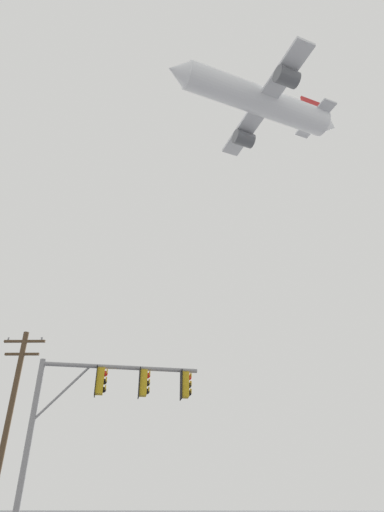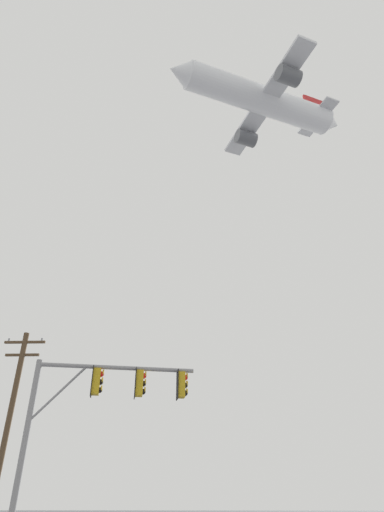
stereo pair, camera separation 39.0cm
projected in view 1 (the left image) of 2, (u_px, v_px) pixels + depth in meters
The scene contains 3 objects.
signal_pole_near at pixel (103, 400), 14.58m from camera, with size 5.54×1.27×5.85m.
utility_pole at pixel (9, 418), 20.65m from camera, with size 2.20×0.28×9.41m.
airplane at pixel (259, 101), 56.26m from camera, with size 24.55×18.96×6.94m.
Camera 1 is at (0.53, -5.94, 1.54)m, focal length 29.63 mm.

